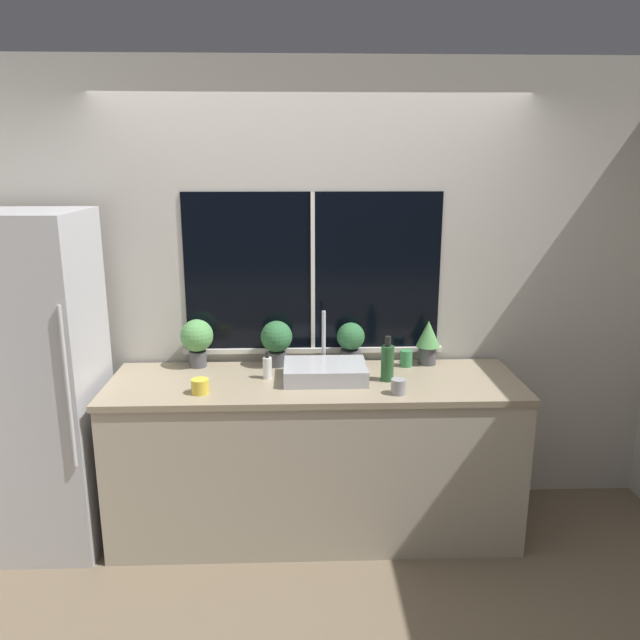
% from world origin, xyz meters
% --- Properties ---
extents(ground_plane, '(14.00, 14.00, 0.00)m').
position_xyz_m(ground_plane, '(0.00, 0.00, 0.00)').
color(ground_plane, brown).
extents(wall_back, '(8.00, 0.09, 2.70)m').
position_xyz_m(wall_back, '(0.00, 0.75, 1.35)').
color(wall_back, '#BCB7AD').
rests_on(wall_back, ground_plane).
extents(wall_left, '(0.06, 7.00, 2.70)m').
position_xyz_m(wall_left, '(-2.14, 1.50, 1.35)').
color(wall_left, '#BCB7AD').
rests_on(wall_left, ground_plane).
extents(wall_right, '(0.06, 7.00, 2.70)m').
position_xyz_m(wall_right, '(2.14, 1.50, 1.35)').
color(wall_right, '#BCB7AD').
rests_on(wall_right, ground_plane).
extents(counter, '(2.31, 0.70, 0.93)m').
position_xyz_m(counter, '(0.00, 0.34, 0.46)').
color(counter, '#B2A893').
rests_on(counter, ground_plane).
extents(refrigerator, '(0.66, 0.65, 1.88)m').
position_xyz_m(refrigerator, '(-1.53, 0.30, 0.94)').
color(refrigerator, '#B7B7BC').
rests_on(refrigerator, ground_plane).
extents(sink, '(0.46, 0.38, 0.35)m').
position_xyz_m(sink, '(0.06, 0.36, 0.97)').
color(sink, '#ADADB2').
rests_on(sink, counter).
extents(potted_plant_far_left, '(0.19, 0.19, 0.29)m').
position_xyz_m(potted_plant_far_left, '(-0.69, 0.61, 1.10)').
color(potted_plant_far_left, '#4C4C51').
rests_on(potted_plant_far_left, counter).
extents(potted_plant_center_left, '(0.19, 0.19, 0.28)m').
position_xyz_m(potted_plant_center_left, '(-0.22, 0.61, 1.09)').
color(potted_plant_center_left, '#4C4C51').
rests_on(potted_plant_center_left, counter).
extents(potted_plant_center_right, '(0.17, 0.17, 0.26)m').
position_xyz_m(potted_plant_center_right, '(0.22, 0.61, 1.08)').
color(potted_plant_center_right, '#4C4C51').
rests_on(potted_plant_center_right, counter).
extents(potted_plant_far_right, '(0.14, 0.14, 0.27)m').
position_xyz_m(potted_plant_far_right, '(0.69, 0.61, 1.08)').
color(potted_plant_far_right, '#4C4C51').
rests_on(potted_plant_far_right, counter).
extents(soap_bottle, '(0.05, 0.05, 0.16)m').
position_xyz_m(soap_bottle, '(-0.27, 0.38, 0.99)').
color(soap_bottle, white).
rests_on(soap_bottle, counter).
extents(bottle_tall, '(0.07, 0.07, 0.26)m').
position_xyz_m(bottle_tall, '(0.41, 0.32, 1.03)').
color(bottle_tall, '#235128').
rests_on(bottle_tall, counter).
extents(mug_yellow, '(0.09, 0.09, 0.08)m').
position_xyz_m(mug_yellow, '(-0.61, 0.16, 0.97)').
color(mug_yellow, gold).
rests_on(mug_yellow, counter).
extents(mug_green, '(0.07, 0.07, 0.10)m').
position_xyz_m(mug_green, '(0.55, 0.57, 0.98)').
color(mug_green, '#38844C').
rests_on(mug_green, counter).
extents(mug_grey, '(0.08, 0.08, 0.08)m').
position_xyz_m(mug_grey, '(0.44, 0.11, 0.97)').
color(mug_grey, gray).
rests_on(mug_grey, counter).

